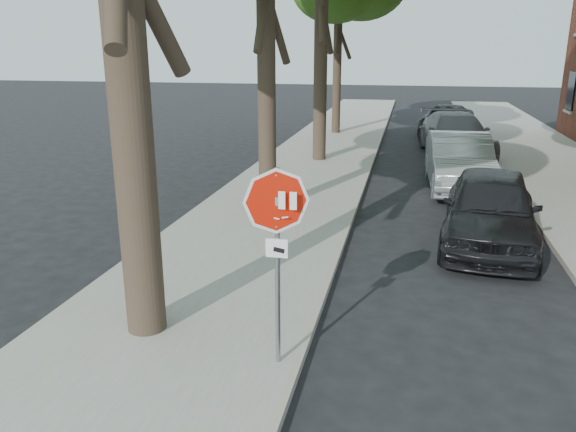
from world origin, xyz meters
name	(u,v)px	position (x,y,z in m)	size (l,w,h in m)	color
ground	(331,375)	(0.00, 0.00, 0.00)	(120.00, 120.00, 0.00)	black
sidewalk_left	(307,172)	(-2.50, 12.00, 0.06)	(4.00, 55.00, 0.12)	gray
curb_left	(367,174)	(-0.45, 12.00, 0.07)	(0.12, 55.00, 0.13)	#9E9384
curb_right	(507,181)	(3.95, 12.00, 0.07)	(0.12, 55.00, 0.13)	#9E9384
stop_sign	(277,230)	(-0.70, -0.03, 1.95)	(0.76, 0.34, 2.61)	gray
car_a	(490,208)	(2.60, 5.76, 0.81)	(1.90, 4.73, 1.61)	black
car_b	(459,162)	(2.34, 10.90, 0.81)	(1.72, 4.94, 1.63)	#A8ACB0
car_c	(455,135)	(2.60, 16.50, 0.82)	(2.30, 5.66, 1.64)	#56565C
car_d	(447,120)	(2.60, 22.18, 0.71)	(2.35, 5.11, 1.42)	black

